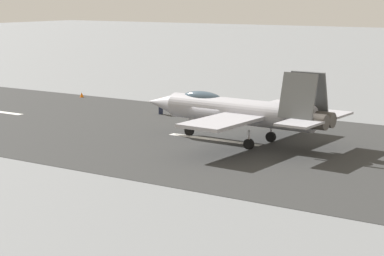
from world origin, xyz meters
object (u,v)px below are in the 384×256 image
object	(u,v)px
fighter_jet	(240,111)
marker_cone_far	(82,95)
crew_person	(161,106)
marker_cone_mid	(266,113)

from	to	relation	value
fighter_jet	marker_cone_far	xyz separation A→B (m)	(26.12, -11.53, -2.16)
crew_person	marker_cone_mid	world-z (taller)	crew_person
marker_cone_far	crew_person	bearing A→B (deg)	162.37
marker_cone_mid	fighter_jet	bearing A→B (deg)	107.87
fighter_jet	marker_cone_mid	xyz separation A→B (m)	(3.72, -11.53, -2.16)
fighter_jet	marker_cone_mid	size ratio (longest dim) A/B	29.76
fighter_jet	marker_cone_far	bearing A→B (deg)	-23.83
crew_person	marker_cone_far	xyz separation A→B (m)	(13.71, -4.36, -0.52)
crew_person	marker_cone_far	size ratio (longest dim) A/B	2.88
marker_cone_mid	marker_cone_far	bearing A→B (deg)	0.00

